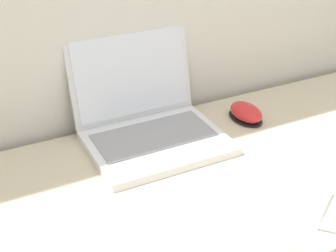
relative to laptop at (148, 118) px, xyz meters
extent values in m
cube|color=silver|center=(0.00, -0.05, -0.04)|extent=(0.31, 0.24, 0.02)
cube|color=gray|center=(0.00, -0.03, -0.03)|extent=(0.28, 0.13, 0.00)
cube|color=silver|center=(0.00, 0.09, 0.08)|extent=(0.31, 0.06, 0.22)
cube|color=white|center=(0.00, 0.09, 0.08)|extent=(0.29, 0.05, 0.19)
cylinder|color=black|center=(0.04, -0.51, 0.04)|extent=(0.08, 0.08, 0.01)
cylinder|color=white|center=(0.05, -0.51, 0.06)|extent=(0.02, 0.04, 0.15)
ellipsoid|color=black|center=(0.26, -0.03, -0.05)|extent=(0.07, 0.11, 0.01)
ellipsoid|color=red|center=(0.26, -0.03, -0.03)|extent=(0.07, 0.10, 0.04)
camera|label=1|loc=(-0.39, -0.89, 0.53)|focal=50.00mm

